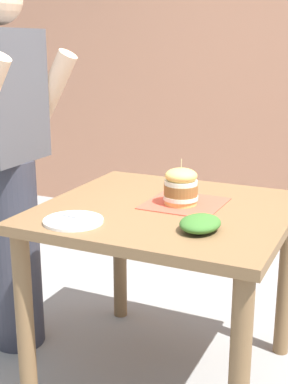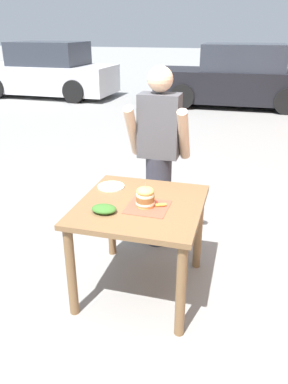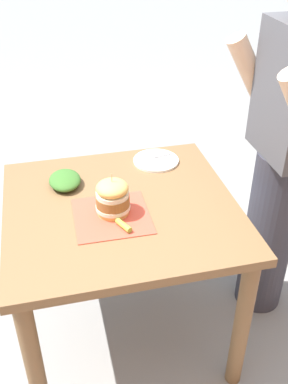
% 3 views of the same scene
% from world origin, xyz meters
% --- Properties ---
extents(ground_plane, '(80.00, 80.00, 0.00)m').
position_xyz_m(ground_plane, '(0.00, 0.00, 0.00)').
color(ground_plane, gray).
extents(patio_table, '(0.92, 0.97, 0.77)m').
position_xyz_m(patio_table, '(0.00, 0.00, 0.64)').
color(patio_table, brown).
rests_on(patio_table, ground).
extents(serving_paper, '(0.31, 0.31, 0.00)m').
position_xyz_m(serving_paper, '(0.07, -0.05, 0.77)').
color(serving_paper, '#D64C38').
rests_on(serving_paper, patio_table).
extents(sandwich, '(0.14, 0.14, 0.19)m').
position_xyz_m(sandwich, '(0.05, -0.04, 0.85)').
color(sandwich, '#E5B25B').
rests_on(sandwich, serving_paper).
extents(pickle_spear, '(0.08, 0.06, 0.02)m').
position_xyz_m(pickle_spear, '(0.16, -0.02, 0.79)').
color(pickle_spear, '#8EA83D').
rests_on(pickle_spear, serving_paper).
extents(side_plate_with_forks, '(0.22, 0.22, 0.02)m').
position_xyz_m(side_plate_with_forks, '(-0.32, 0.24, 0.78)').
color(side_plate_with_forks, white).
rests_on(side_plate_with_forks, patio_table).
extents(side_salad, '(0.18, 0.14, 0.05)m').
position_xyz_m(side_salad, '(-0.21, -0.21, 0.80)').
color(side_salad, '#386B28').
rests_on(side_salad, patio_table).
extents(diner_across_table, '(0.55, 0.35, 1.69)m').
position_xyz_m(diner_across_table, '(-0.04, 0.74, 0.88)').
color(diner_across_table, '#33333D').
rests_on(diner_across_table, ground).
extents(parked_car_near_curb, '(4.23, 1.89, 1.60)m').
position_xyz_m(parked_car_near_curb, '(-5.35, 8.34, 0.72)').
color(parked_car_near_curb, silver).
rests_on(parked_car_near_curb, ground).
extents(parked_car_far_end, '(4.22, 1.87, 1.60)m').
position_xyz_m(parked_car_far_end, '(0.35, 8.27, 0.72)').
color(parked_car_far_end, black).
rests_on(parked_car_far_end, ground).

